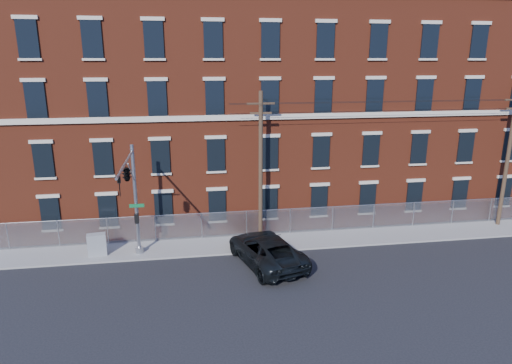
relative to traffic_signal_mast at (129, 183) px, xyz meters
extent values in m
plane|color=black|center=(6.00, -2.18, -5.39)|extent=(140.00, 140.00, 0.00)
cube|color=gray|center=(18.00, 2.82, -5.33)|extent=(65.00, 3.00, 0.12)
cube|color=maroon|center=(18.00, 11.82, 2.61)|extent=(55.00, 14.00, 16.00)
cube|color=black|center=(18.00, 11.82, 10.76)|extent=(55.30, 14.30, 0.30)
cube|color=#BCB19D|center=(18.00, 4.74, 2.91)|extent=(55.00, 0.18, 0.35)
cube|color=black|center=(-5.83, 4.76, -3.19)|extent=(1.20, 0.10, 2.20)
cube|color=black|center=(-5.83, 4.76, 0.41)|extent=(1.20, 0.10, 2.20)
cube|color=black|center=(-5.83, 4.76, 4.21)|extent=(1.20, 0.10, 2.20)
cube|color=black|center=(-5.83, 4.76, 7.81)|extent=(1.20, 0.10, 2.20)
cube|color=black|center=(-2.17, 4.76, -3.19)|extent=(1.20, 0.10, 2.20)
cube|color=black|center=(-2.17, 4.76, 0.41)|extent=(1.20, 0.10, 2.20)
cube|color=black|center=(-2.17, 4.76, 4.21)|extent=(1.20, 0.10, 2.20)
cube|color=black|center=(-2.17, 4.76, 7.81)|extent=(1.20, 0.10, 2.20)
cube|color=black|center=(1.50, 4.76, -3.19)|extent=(1.20, 0.10, 2.20)
cube|color=black|center=(1.50, 4.76, 0.41)|extent=(1.20, 0.10, 2.20)
cube|color=black|center=(1.50, 4.76, 4.21)|extent=(1.20, 0.10, 2.20)
cube|color=black|center=(1.50, 4.76, 7.81)|extent=(1.20, 0.10, 2.20)
cube|color=black|center=(5.17, 4.76, -3.19)|extent=(1.20, 0.10, 2.20)
cube|color=black|center=(5.17, 4.76, 0.41)|extent=(1.20, 0.10, 2.20)
cube|color=black|center=(5.17, 4.76, 4.21)|extent=(1.20, 0.10, 2.20)
cube|color=black|center=(5.17, 4.76, 7.81)|extent=(1.20, 0.10, 2.20)
cube|color=black|center=(8.83, 4.76, -3.19)|extent=(1.20, 0.10, 2.20)
cube|color=black|center=(8.83, 4.76, 0.41)|extent=(1.20, 0.10, 2.20)
cube|color=black|center=(8.83, 4.76, 4.21)|extent=(1.20, 0.10, 2.20)
cube|color=black|center=(8.83, 4.76, 7.81)|extent=(1.20, 0.10, 2.20)
cube|color=black|center=(12.50, 4.76, -3.19)|extent=(1.20, 0.10, 2.20)
cube|color=black|center=(12.50, 4.76, 0.41)|extent=(1.20, 0.10, 2.20)
cube|color=black|center=(12.50, 4.76, 4.21)|extent=(1.20, 0.10, 2.20)
cube|color=black|center=(12.50, 4.76, 7.81)|extent=(1.20, 0.10, 2.20)
cube|color=black|center=(16.17, 4.76, -3.19)|extent=(1.20, 0.10, 2.20)
cube|color=black|center=(16.17, 4.76, 0.41)|extent=(1.20, 0.10, 2.20)
cube|color=black|center=(16.17, 4.76, 4.21)|extent=(1.20, 0.10, 2.20)
cube|color=black|center=(16.17, 4.76, 7.81)|extent=(1.20, 0.10, 2.20)
cube|color=black|center=(19.83, 4.76, -3.19)|extent=(1.20, 0.10, 2.20)
cube|color=black|center=(19.83, 4.76, 0.41)|extent=(1.20, 0.10, 2.20)
cube|color=black|center=(19.83, 4.76, 4.21)|extent=(1.20, 0.10, 2.20)
cube|color=black|center=(19.83, 4.76, 7.81)|extent=(1.20, 0.10, 2.20)
cube|color=black|center=(23.50, 4.76, -3.19)|extent=(1.20, 0.10, 2.20)
cube|color=black|center=(23.50, 4.76, 0.41)|extent=(1.20, 0.10, 2.20)
cube|color=black|center=(23.50, 4.76, 4.21)|extent=(1.20, 0.10, 2.20)
cube|color=black|center=(23.50, 4.76, 7.81)|extent=(1.20, 0.10, 2.20)
cube|color=black|center=(27.17, 4.76, -3.19)|extent=(1.20, 0.10, 2.20)
cube|color=black|center=(27.17, 4.76, 0.41)|extent=(1.20, 0.10, 2.20)
cube|color=#A5A8AD|center=(18.00, 4.12, -4.37)|extent=(59.00, 0.02, 1.80)
cylinder|color=#9EA0A5|center=(18.00, 4.12, -3.47)|extent=(59.00, 0.04, 0.04)
cylinder|color=#9EA0A5|center=(-8.39, 4.12, -4.37)|extent=(0.06, 0.06, 1.85)
cylinder|color=#9EA0A5|center=(-5.29, 4.12, -4.37)|extent=(0.06, 0.06, 1.85)
cylinder|color=#9EA0A5|center=(-2.18, 4.12, -4.37)|extent=(0.06, 0.06, 1.85)
cylinder|color=#9EA0A5|center=(0.92, 4.12, -4.37)|extent=(0.06, 0.06, 1.85)
cylinder|color=#9EA0A5|center=(4.03, 4.12, -4.37)|extent=(0.06, 0.06, 1.85)
cylinder|color=#9EA0A5|center=(7.13, 4.12, -4.37)|extent=(0.06, 0.06, 1.85)
cylinder|color=#9EA0A5|center=(10.24, 4.12, -4.37)|extent=(0.06, 0.06, 1.85)
cylinder|color=#9EA0A5|center=(13.34, 4.12, -4.37)|extent=(0.06, 0.06, 1.85)
cylinder|color=#9EA0A5|center=(16.45, 4.12, -4.37)|extent=(0.06, 0.06, 1.85)
cylinder|color=#9EA0A5|center=(19.55, 4.12, -4.37)|extent=(0.06, 0.06, 1.85)
cylinder|color=#9EA0A5|center=(22.66, 4.12, -4.37)|extent=(0.06, 0.06, 1.85)
cylinder|color=#9EA0A5|center=(25.76, 4.12, -4.37)|extent=(0.06, 0.06, 1.85)
cylinder|color=#9EA0A5|center=(0.00, 2.32, -1.77)|extent=(0.22, 0.22, 7.00)
cylinder|color=#9EA0A5|center=(0.00, 2.32, -5.07)|extent=(0.50, 0.50, 0.40)
cylinder|color=#9EA0A5|center=(0.00, -0.93, 1.33)|extent=(0.14, 6.50, 0.14)
cylinder|color=#9EA0A5|center=(0.00, 1.12, 0.33)|extent=(0.08, 2.18, 1.56)
cube|color=#0C592D|center=(0.05, 2.17, -2.07)|extent=(0.90, 0.03, 0.22)
cube|color=black|center=(0.00, 2.07, -2.87)|extent=(0.25, 0.25, 0.60)
imported|color=black|center=(0.00, -3.48, 0.78)|extent=(0.16, 0.20, 1.00)
imported|color=black|center=(0.00, -0.68, 0.78)|extent=(0.53, 2.48, 1.00)
cylinder|color=#3F2F1F|center=(8.00, 3.42, -0.27)|extent=(0.28, 0.28, 10.00)
cube|color=#3F2F1F|center=(8.00, 3.42, 3.93)|extent=(1.80, 0.12, 0.12)
cube|color=#3F2F1F|center=(8.00, 3.42, 3.33)|extent=(1.40, 0.12, 0.12)
cylinder|color=#3F2F1F|center=(26.00, 3.42, -0.27)|extent=(0.28, 0.28, 10.00)
imported|color=black|center=(7.77, -0.20, -4.49)|extent=(4.63, 7.04, 1.80)
cube|color=gray|center=(-2.57, 2.34, -4.56)|extent=(1.20, 0.73, 1.41)
camera|label=1|loc=(3.33, -24.75, 6.68)|focal=31.32mm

